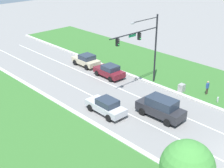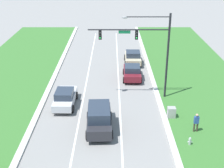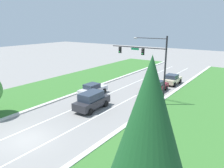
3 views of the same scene
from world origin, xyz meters
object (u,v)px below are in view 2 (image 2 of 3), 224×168
(champagne_sedan, at_px, (132,57))
(charcoal_suv, at_px, (98,118))
(pedestrian, at_px, (196,122))
(burgundy_sedan, at_px, (131,72))
(traffic_signal_mast, at_px, (145,44))
(silver_sedan, at_px, (64,98))
(utility_cabinet, at_px, (171,113))
(fire_hydrant, at_px, (189,141))

(champagne_sedan, height_order, charcoal_suv, charcoal_suv)
(charcoal_suv, height_order, pedestrian, charcoal_suv)
(charcoal_suv, height_order, burgundy_sedan, charcoal_suv)
(traffic_signal_mast, bearing_deg, silver_sedan, -166.52)
(utility_cabinet, bearing_deg, silver_sedan, 166.33)
(utility_cabinet, bearing_deg, pedestrian, -56.68)
(traffic_signal_mast, bearing_deg, burgundy_sedan, 100.35)
(traffic_signal_mast, xyz_separation_m, charcoal_suv, (-4.22, -6.05, -4.48))
(champagne_sedan, xyz_separation_m, charcoal_suv, (-3.74, -16.09, 0.21))
(traffic_signal_mast, xyz_separation_m, burgundy_sedan, (-0.89, 4.88, -4.72))
(traffic_signal_mast, distance_m, utility_cabinet, 6.84)
(burgundy_sedan, bearing_deg, fire_hydrant, -73.14)
(pedestrian, bearing_deg, champagne_sedan, -80.86)
(traffic_signal_mast, height_order, silver_sedan, traffic_signal_mast)
(fire_hydrant, bearing_deg, burgundy_sedan, 105.11)
(burgundy_sedan, height_order, fire_hydrant, burgundy_sedan)
(champagne_sedan, height_order, burgundy_sedan, champagne_sedan)
(champagne_sedan, bearing_deg, fire_hydrant, -79.10)
(charcoal_suv, xyz_separation_m, burgundy_sedan, (3.33, 10.93, -0.25))
(traffic_signal_mast, relative_size, fire_hydrant, 11.97)
(traffic_signal_mast, xyz_separation_m, fire_hydrant, (2.69, -8.38, -5.20))
(champagne_sedan, xyz_separation_m, pedestrian, (4.06, -16.56, 0.08))
(traffic_signal_mast, distance_m, charcoal_suv, 8.63)
(silver_sedan, xyz_separation_m, burgundy_sedan, (6.72, 6.70, -0.01))
(pedestrian, bearing_deg, fire_hydrant, 59.95)
(traffic_signal_mast, distance_m, silver_sedan, 9.13)
(silver_sedan, relative_size, pedestrian, 2.71)
(utility_cabinet, height_order, fire_hydrant, utility_cabinet)
(burgundy_sedan, relative_size, utility_cabinet, 4.25)
(utility_cabinet, bearing_deg, champagne_sedan, 100.01)
(traffic_signal_mast, height_order, pedestrian, traffic_signal_mast)
(charcoal_suv, bearing_deg, traffic_signal_mast, 52.81)
(traffic_signal_mast, distance_m, champagne_sedan, 11.09)
(traffic_signal_mast, distance_m, fire_hydrant, 10.22)
(champagne_sedan, relative_size, burgundy_sedan, 0.99)
(pedestrian, bearing_deg, traffic_signal_mast, -65.93)
(burgundy_sedan, height_order, pedestrian, pedestrian)
(charcoal_suv, distance_m, fire_hydrant, 7.33)
(champagne_sedan, relative_size, utility_cabinet, 4.20)
(charcoal_suv, xyz_separation_m, utility_cabinet, (6.24, 1.89, -0.57))
(silver_sedan, relative_size, burgundy_sedan, 1.06)
(pedestrian, xyz_separation_m, fire_hydrant, (-0.88, -1.85, -0.59))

